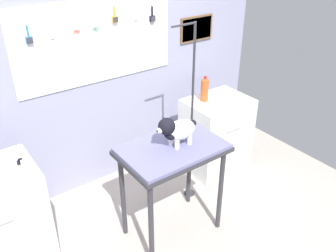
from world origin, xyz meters
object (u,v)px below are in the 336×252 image
(grooming_arm, at_px, (191,124))
(dog, at_px, (176,130))
(grooming_table, at_px, (172,158))
(cabinet_right, at_px, (216,134))
(soda_bottle, at_px, (205,90))

(grooming_arm, distance_m, dog, 0.56)
(grooming_table, xyz_separation_m, grooming_arm, (0.44, 0.30, 0.04))
(cabinet_right, bearing_deg, grooming_table, -152.04)
(grooming_table, xyz_separation_m, dog, (0.03, -0.01, 0.26))
(dog, bearing_deg, soda_bottle, 36.39)
(cabinet_right, xyz_separation_m, soda_bottle, (-0.13, 0.08, 0.55))
(grooming_table, xyz_separation_m, soda_bottle, (0.88, 0.62, 0.17))
(dog, bearing_deg, grooming_table, 169.80)
(grooming_arm, relative_size, dog, 4.67)
(dog, height_order, cabinet_right, dog)
(grooming_table, bearing_deg, grooming_arm, 34.34)
(grooming_table, bearing_deg, cabinet_right, 27.96)
(dog, relative_size, cabinet_right, 0.46)
(grooming_table, distance_m, cabinet_right, 1.20)
(cabinet_right, relative_size, soda_bottle, 3.09)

